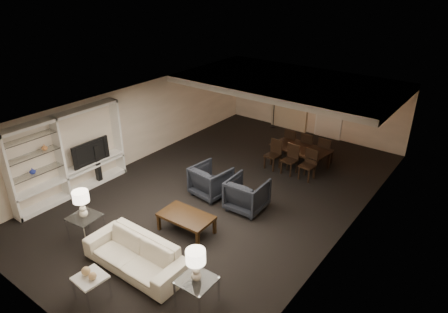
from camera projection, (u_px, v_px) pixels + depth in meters
floor at (224, 191)px, 11.38m from camera, size 11.00×11.00×0.00m
ceiling at (224, 108)px, 10.30m from camera, size 7.00×11.00×0.02m
wall_back at (313, 101)px, 14.80m from camera, size 7.00×0.02×2.50m
wall_front at (33, 259)px, 6.88m from camera, size 7.00×0.02×2.50m
wall_left at (137, 124)px, 12.73m from camera, size 0.02×11.00×2.50m
wall_right at (349, 191)px, 8.94m from camera, size 0.02×11.00×2.50m
ceiling_soffit at (289, 83)px, 12.86m from camera, size 7.00×4.00×0.20m
curtains at (290, 99)px, 15.25m from camera, size 1.50×0.12×2.40m
door at (330, 111)px, 14.48m from camera, size 0.90×0.05×2.10m
painting at (370, 105)px, 13.50m from camera, size 0.95×0.04×0.65m
media_unit at (69, 155)px, 10.79m from camera, size 0.38×3.40×2.35m
pendant_light at (296, 99)px, 12.90m from camera, size 0.52×0.52×0.24m
sofa at (135, 254)px, 8.37m from camera, size 2.36×0.94×0.69m
coffee_table at (186, 223)px, 9.57m from camera, size 1.32×0.80×0.46m
armchair_left at (211, 181)px, 11.03m from camera, size 1.04×1.06×0.88m
armchair_right at (247, 194)px, 10.38m from camera, size 0.98×1.00×0.88m
side_table_left at (86, 227)px, 9.31m from camera, size 0.71×0.71×0.60m
side_table_right at (197, 292)px, 7.47m from camera, size 0.66×0.66×0.60m
table_lamp_left at (82, 204)px, 9.04m from camera, size 0.39×0.39×0.67m
table_lamp_right at (196, 265)px, 7.20m from camera, size 0.40×0.40×0.67m
marble_table at (92, 288)px, 7.61m from camera, size 0.57×0.57×0.54m
gold_gourd_a at (86, 271)px, 7.51m from camera, size 0.17×0.17×0.17m
gold_gourd_b at (93, 276)px, 7.41m from camera, size 0.15×0.15×0.15m
television at (88, 151)px, 11.24m from camera, size 1.16×0.15×0.67m
vase_blue at (32, 171)px, 10.05m from camera, size 0.16×0.16×0.16m
vase_amber at (44, 147)px, 10.15m from camera, size 0.15×0.15×0.16m
floor_speaker at (97, 165)px, 11.52m from camera, size 0.14×0.14×1.23m
dining_table at (299, 157)px, 12.68m from camera, size 1.90×1.22×0.63m
chair_nl at (273, 155)px, 12.47m from camera, size 0.47×0.47×0.93m
chair_nm at (290, 160)px, 12.15m from camera, size 0.47×0.47×0.93m
chair_nr at (307, 165)px, 11.82m from camera, size 0.47×0.47×0.93m
chair_fl at (292, 142)px, 13.41m from camera, size 0.46×0.46×0.93m
chair_fm at (309, 146)px, 13.08m from camera, size 0.44×0.44×0.93m
chair_fr at (326, 151)px, 12.76m from camera, size 0.44×0.44×0.93m
floor_lamp at (274, 106)px, 15.55m from camera, size 0.32×0.32×1.71m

